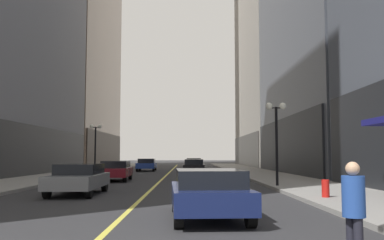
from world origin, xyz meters
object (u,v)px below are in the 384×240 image
car_black (194,166)px  street_lamp_left_far (95,138)px  car_yellow (194,163)px  fire_hydrant_right (326,190)px  street_lamp_right_mid (276,125)px  car_maroon (116,170)px  car_grey (79,178)px  car_navy (209,192)px  pedestrian_in_blue_hoodie (354,207)px  car_blue (147,164)px

car_black → street_lamp_left_far: (-8.78, -0.83, 2.54)m
car_yellow → fire_hydrant_right: car_yellow is taller
car_yellow → street_lamp_right_mid: size_ratio=1.07×
car_maroon → car_black: (5.36, 10.22, -0.00)m
car_maroon → street_lamp_right_mid: size_ratio=1.02×
car_grey → car_navy: bearing=-53.3°
car_yellow → pedestrian_in_blue_hoodie: size_ratio=2.96×
car_black → pedestrian_in_blue_hoodie: size_ratio=2.80×
car_grey → car_black: size_ratio=1.03×
street_lamp_right_mid → car_maroon: bearing=145.7°
car_navy → car_blue: bearing=98.3°
car_grey → fire_hydrant_right: 10.22m
car_black → fire_hydrant_right: bearing=-78.7°
car_maroon → street_lamp_left_far: size_ratio=1.02×
car_grey → car_maroon: 9.67m
car_navy → pedestrian_in_blue_hoodie: (1.92, -5.02, 0.21)m
car_maroon → fire_hydrant_right: car_maroon is taller
pedestrian_in_blue_hoodie → fire_hydrant_right: bearing=74.4°
car_navy → car_maroon: 17.60m
car_blue → car_yellow: bearing=51.6°
car_maroon → fire_hydrant_right: bearing=-51.6°
car_blue → pedestrian_in_blue_hoodie: 39.64m
car_yellow → pedestrian_in_blue_hoodie: (1.74, -45.52, 0.21)m
fire_hydrant_right → car_yellow: bearing=96.8°
street_lamp_left_far → pedestrian_in_blue_hoodie: bearing=-71.1°
car_grey → fire_hydrant_right: car_grey is taller
car_maroon → car_blue: (0.38, 17.25, 0.00)m
pedestrian_in_blue_hoodie → car_grey: bearing=120.7°
car_grey → car_maroon: bearing=90.4°
car_maroon → car_grey: bearing=-89.6°
car_navy → street_lamp_right_mid: street_lamp_right_mid is taller
car_black → fire_hydrant_right: (4.52, -22.70, -0.32)m
car_navy → car_grey: size_ratio=0.94×
street_lamp_left_far → car_grey: bearing=-79.6°
car_grey → street_lamp_right_mid: (9.31, 3.26, 2.54)m
car_maroon → street_lamp_left_far: bearing=110.0°
car_blue → street_lamp_left_far: 9.09m
car_black → street_lamp_right_mid: bearing=-76.4°
car_yellow → pedestrian_in_blue_hoodie: 45.56m
car_blue → fire_hydrant_right: (9.49, -29.73, -0.32)m
car_grey → fire_hydrant_right: (9.81, -2.81, -0.32)m
car_black → fire_hydrant_right: size_ratio=5.62×
fire_hydrant_right → street_lamp_left_far: bearing=121.3°
car_navy → car_maroon: (-5.35, 16.77, 0.00)m
street_lamp_left_far → car_maroon: bearing=-70.0°
car_maroon → street_lamp_right_mid: 11.63m
car_grey → car_maroon: same height
car_maroon → car_blue: 17.25m
pedestrian_in_blue_hoodie → car_maroon: bearing=108.5°
car_maroon → car_yellow: 24.37m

